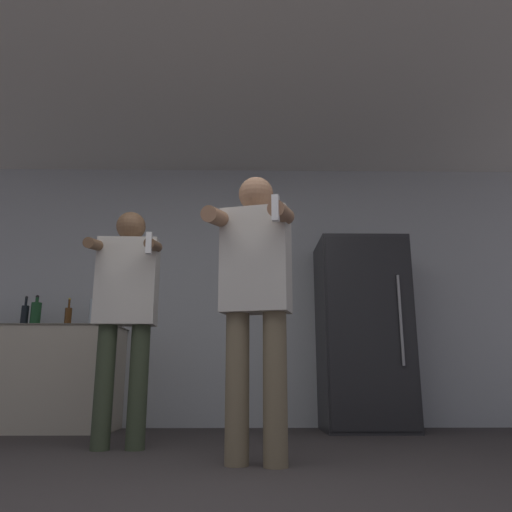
% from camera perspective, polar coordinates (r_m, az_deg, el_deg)
% --- Properties ---
extents(ground_plane, '(14.00, 14.00, 0.00)m').
position_cam_1_polar(ground_plane, '(2.00, -7.02, -26.74)').
color(ground_plane, '#383333').
extents(wall_back, '(7.00, 0.06, 2.55)m').
position_cam_1_polar(wall_back, '(4.94, -3.04, -4.10)').
color(wall_back, '#B2B7BC').
rests_on(wall_back, ground_plane).
extents(ceiling_slab, '(7.00, 3.42, 0.05)m').
position_cam_1_polar(ceiling_slab, '(4.00, -3.62, 18.37)').
color(ceiling_slab, silver).
rests_on(ceiling_slab, wall_back).
extents(refrigerator, '(0.76, 0.70, 1.68)m').
position_cam_1_polar(refrigerator, '(4.63, 12.10, -8.62)').
color(refrigerator, '#262628').
rests_on(refrigerator, ground_plane).
extents(counter, '(1.64, 0.63, 0.90)m').
position_cam_1_polar(counter, '(4.94, -24.92, -12.53)').
color(counter, '#BCB29E').
rests_on(counter, ground_plane).
extents(bottle_amber_bourbon, '(0.07, 0.07, 0.28)m').
position_cam_1_polar(bottle_amber_bourbon, '(4.97, -24.93, -6.15)').
color(bottle_amber_bourbon, black).
rests_on(bottle_amber_bourbon, counter).
extents(bottle_tall_gin, '(0.06, 0.06, 0.26)m').
position_cam_1_polar(bottle_tall_gin, '(4.83, -20.68, -6.47)').
color(bottle_tall_gin, '#563314').
rests_on(bottle_tall_gin, counter).
extents(bottle_brown_liquor, '(0.08, 0.08, 0.36)m').
position_cam_1_polar(bottle_brown_liquor, '(4.76, -18.07, -6.02)').
color(bottle_brown_liquor, silver).
rests_on(bottle_brown_liquor, counter).
extents(bottle_green_wine, '(0.09, 0.09, 0.29)m').
position_cam_1_polar(bottle_green_wine, '(4.93, -23.87, -6.07)').
color(bottle_green_wine, '#194723').
rests_on(bottle_green_wine, counter).
extents(person_woman_foreground, '(0.53, 0.52, 1.61)m').
position_cam_1_polar(person_woman_foreground, '(2.82, -0.04, -3.78)').
color(person_woman_foreground, '#75664C').
rests_on(person_woman_foreground, ground_plane).
extents(person_man_side, '(0.46, 0.44, 1.60)m').
position_cam_1_polar(person_man_side, '(3.53, -14.63, -5.33)').
color(person_man_side, '#38422D').
rests_on(person_man_side, ground_plane).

